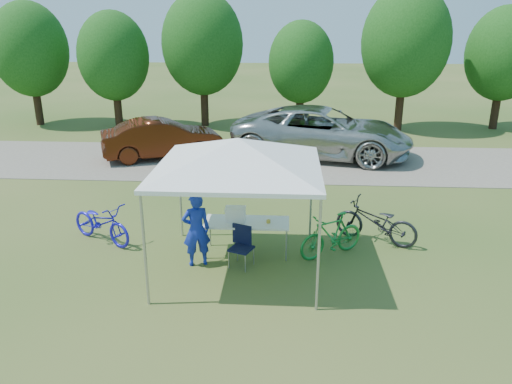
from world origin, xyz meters
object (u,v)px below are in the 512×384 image
bike_blue (101,222)px  bike_green (331,235)px  cooler (235,214)px  bike_dark (376,222)px  folding_chair (242,242)px  cyclist (196,230)px  sedan (163,138)px  folding_table (247,223)px  minivan (322,132)px

bike_blue → bike_green: (5.18, -0.40, 0.01)m
cooler → bike_dark: bearing=13.4°
folding_chair → cooler: cooler is taller
cooler → cyclist: (-0.75, -0.60, -0.12)m
sedan → bike_dark: bearing=-159.1°
cyclist → bike_green: cyclist is taller
folding_table → bike_dark: bike_dark is taller
cyclist → bike_green: bearing=172.9°
sedan → cyclist: bearing=175.5°
folding_chair → sedan: 8.98m
cooler → bike_dark: size_ratio=0.23×
bike_green → bike_dark: (1.06, 0.75, 0.02)m
cooler → bike_dark: 3.24m
folding_table → bike_dark: size_ratio=0.96×
bike_green → bike_dark: 1.30m
cooler → bike_blue: (-3.12, 0.39, -0.43)m
bike_blue → minivan: 9.59m
bike_green → sedan: sedan is taller
folding_chair → sedan: size_ratio=0.20×
bike_green → folding_table: bearing=-123.0°
folding_table → bike_blue: bearing=173.4°
sedan → folding_table: bearing=-176.9°
folding_table → bike_dark: 2.98m
folding_chair → cyclist: 0.97m
folding_table → folding_chair: 0.57m
cooler → bike_green: cooler is taller
cooler → bike_blue: 3.17m
folding_table → minivan: 8.52m
bike_green → sedan: bearing=-177.1°
bike_blue → bike_dark: size_ratio=0.95×
bike_dark → bike_blue: bearing=-60.6°
bike_dark → bike_green: bearing=-28.5°
bike_blue → minivan: bearing=-4.6°
folding_chair → sedan: bearing=136.3°
minivan → sedan: bearing=107.6°
folding_chair → bike_blue: (-3.29, 0.92, -0.03)m
bike_blue → sedan: (-0.34, 7.29, 0.26)m
bike_blue → sedan: 7.30m
minivan → bike_green: bearing=-170.1°
minivan → folding_table: bearing=177.6°
cyclist → cooler: bearing=-160.3°
cyclist → bike_green: 2.88m
folding_table → folding_chair: folding_chair is taller
folding_table → bike_dark: bearing=14.5°
folding_table → cooler: cooler is taller
cooler → minivan: (2.36, 8.25, 0.02)m
folding_table → bike_green: size_ratio=1.14×
folding_table → cooler: (-0.24, 0.00, 0.20)m
folding_chair → bike_green: (1.88, 0.52, -0.02)m
cooler → folding_chair: bearing=-71.7°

